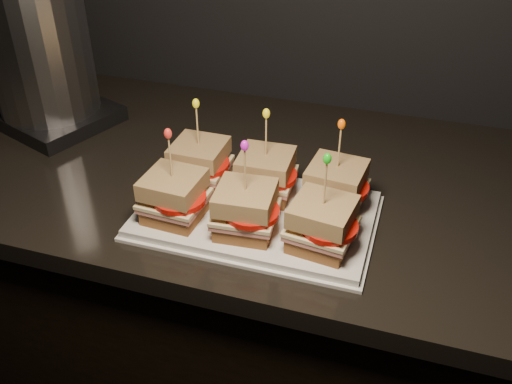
% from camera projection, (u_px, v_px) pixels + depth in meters
% --- Properties ---
extents(cabinet, '(2.15, 0.61, 0.90)m').
position_uv_depth(cabinet, '(312.00, 358.00, 1.31)').
color(cabinet, black).
rests_on(cabinet, ground).
extents(granite_slab, '(2.19, 0.65, 0.04)m').
position_uv_depth(granite_slab, '(326.00, 190.00, 1.05)').
color(granite_slab, black).
rests_on(granite_slab, cabinet).
extents(platter, '(0.38, 0.23, 0.02)m').
position_uv_depth(platter, '(256.00, 215.00, 0.94)').
color(platter, white).
rests_on(platter, granite_slab).
extents(platter_rim, '(0.39, 0.25, 0.01)m').
position_uv_depth(platter_rim, '(256.00, 218.00, 0.94)').
color(platter_rim, white).
rests_on(platter_rim, granite_slab).
extents(sandwich_0_bread_bot, '(0.09, 0.09, 0.02)m').
position_uv_depth(sandwich_0_bread_bot, '(201.00, 176.00, 1.00)').
color(sandwich_0_bread_bot, '#572E16').
rests_on(sandwich_0_bread_bot, platter).
extents(sandwich_0_ham, '(0.09, 0.09, 0.01)m').
position_uv_depth(sandwich_0_ham, '(200.00, 168.00, 0.99)').
color(sandwich_0_ham, '#C46C69').
rests_on(sandwich_0_ham, sandwich_0_bread_bot).
extents(sandwich_0_cheese, '(0.10, 0.09, 0.01)m').
position_uv_depth(sandwich_0_cheese, '(200.00, 165.00, 0.99)').
color(sandwich_0_cheese, beige).
rests_on(sandwich_0_cheese, sandwich_0_ham).
extents(sandwich_0_tomato, '(0.09, 0.09, 0.01)m').
position_uv_depth(sandwich_0_tomato, '(205.00, 164.00, 0.97)').
color(sandwich_0_tomato, red).
rests_on(sandwich_0_tomato, sandwich_0_cheese).
extents(sandwich_0_bread_top, '(0.09, 0.09, 0.03)m').
position_uv_depth(sandwich_0_bread_top, '(199.00, 152.00, 0.97)').
color(sandwich_0_bread_top, brown).
rests_on(sandwich_0_bread_top, sandwich_0_tomato).
extents(sandwich_0_pick, '(0.00, 0.00, 0.09)m').
position_uv_depth(sandwich_0_pick, '(197.00, 128.00, 0.95)').
color(sandwich_0_pick, tan).
rests_on(sandwich_0_pick, sandwich_0_bread_top).
extents(sandwich_0_frill, '(0.01, 0.01, 0.02)m').
position_uv_depth(sandwich_0_frill, '(196.00, 103.00, 0.92)').
color(sandwich_0_frill, yellow).
rests_on(sandwich_0_frill, sandwich_0_pick).
extents(sandwich_1_bread_bot, '(0.09, 0.09, 0.02)m').
position_uv_depth(sandwich_1_bread_bot, '(265.00, 187.00, 0.97)').
color(sandwich_1_bread_bot, '#572E16').
rests_on(sandwich_1_bread_bot, platter).
extents(sandwich_1_ham, '(0.10, 0.09, 0.01)m').
position_uv_depth(sandwich_1_ham, '(266.00, 180.00, 0.96)').
color(sandwich_1_ham, '#C46C69').
rests_on(sandwich_1_ham, sandwich_1_bread_bot).
extents(sandwich_1_cheese, '(0.10, 0.10, 0.01)m').
position_uv_depth(sandwich_1_cheese, '(266.00, 176.00, 0.96)').
color(sandwich_1_cheese, beige).
rests_on(sandwich_1_cheese, sandwich_1_ham).
extents(sandwich_1_tomato, '(0.09, 0.09, 0.01)m').
position_uv_depth(sandwich_1_tomato, '(272.00, 175.00, 0.94)').
color(sandwich_1_tomato, red).
rests_on(sandwich_1_tomato, sandwich_1_cheese).
extents(sandwich_1_bread_top, '(0.09, 0.09, 0.03)m').
position_uv_depth(sandwich_1_bread_top, '(266.00, 162.00, 0.94)').
color(sandwich_1_bread_top, brown).
rests_on(sandwich_1_bread_top, sandwich_1_tomato).
extents(sandwich_1_pick, '(0.00, 0.00, 0.09)m').
position_uv_depth(sandwich_1_pick, '(266.00, 139.00, 0.92)').
color(sandwich_1_pick, tan).
rests_on(sandwich_1_pick, sandwich_1_bread_top).
extents(sandwich_1_frill, '(0.01, 0.01, 0.02)m').
position_uv_depth(sandwich_1_frill, '(266.00, 113.00, 0.89)').
color(sandwich_1_frill, yellow).
rests_on(sandwich_1_frill, sandwich_1_pick).
extents(sandwich_2_bread_bot, '(0.09, 0.09, 0.02)m').
position_uv_depth(sandwich_2_bread_bot, '(334.00, 200.00, 0.94)').
color(sandwich_2_bread_bot, '#572E16').
rests_on(sandwich_2_bread_bot, platter).
extents(sandwich_2_ham, '(0.10, 0.10, 0.01)m').
position_uv_depth(sandwich_2_ham, '(335.00, 192.00, 0.93)').
color(sandwich_2_ham, '#C46C69').
rests_on(sandwich_2_ham, sandwich_2_bread_bot).
extents(sandwich_2_cheese, '(0.10, 0.10, 0.01)m').
position_uv_depth(sandwich_2_cheese, '(336.00, 188.00, 0.93)').
color(sandwich_2_cheese, beige).
rests_on(sandwich_2_cheese, sandwich_2_ham).
extents(sandwich_2_tomato, '(0.09, 0.09, 0.01)m').
position_uv_depth(sandwich_2_tomato, '(343.00, 187.00, 0.91)').
color(sandwich_2_tomato, red).
rests_on(sandwich_2_tomato, sandwich_2_cheese).
extents(sandwich_2_bread_top, '(0.09, 0.09, 0.03)m').
position_uv_depth(sandwich_2_bread_top, '(337.00, 174.00, 0.91)').
color(sandwich_2_bread_top, brown).
rests_on(sandwich_2_bread_top, sandwich_2_tomato).
extents(sandwich_2_pick, '(0.00, 0.00, 0.09)m').
position_uv_depth(sandwich_2_pick, '(339.00, 150.00, 0.89)').
color(sandwich_2_pick, tan).
rests_on(sandwich_2_pick, sandwich_2_bread_top).
extents(sandwich_2_frill, '(0.01, 0.01, 0.02)m').
position_uv_depth(sandwich_2_frill, '(342.00, 124.00, 0.86)').
color(sandwich_2_frill, '#FE5D05').
rests_on(sandwich_2_frill, sandwich_2_pick).
extents(sandwich_3_bread_bot, '(0.09, 0.09, 0.02)m').
position_uv_depth(sandwich_3_bread_bot, '(175.00, 210.00, 0.91)').
color(sandwich_3_bread_bot, '#572E16').
rests_on(sandwich_3_bread_bot, platter).
extents(sandwich_3_ham, '(0.10, 0.10, 0.01)m').
position_uv_depth(sandwich_3_ham, '(175.00, 202.00, 0.91)').
color(sandwich_3_ham, '#C46C69').
rests_on(sandwich_3_ham, sandwich_3_bread_bot).
extents(sandwich_3_cheese, '(0.10, 0.10, 0.01)m').
position_uv_depth(sandwich_3_cheese, '(174.00, 199.00, 0.90)').
color(sandwich_3_cheese, beige).
rests_on(sandwich_3_cheese, sandwich_3_ham).
extents(sandwich_3_tomato, '(0.09, 0.09, 0.01)m').
position_uv_depth(sandwich_3_tomato, '(179.00, 198.00, 0.89)').
color(sandwich_3_tomato, red).
rests_on(sandwich_3_tomato, sandwich_3_cheese).
extents(sandwich_3_bread_top, '(0.09, 0.09, 0.03)m').
position_uv_depth(sandwich_3_bread_top, '(173.00, 184.00, 0.89)').
color(sandwich_3_bread_top, brown).
rests_on(sandwich_3_bread_top, sandwich_3_tomato).
extents(sandwich_3_pick, '(0.00, 0.00, 0.09)m').
position_uv_depth(sandwich_3_pick, '(171.00, 160.00, 0.86)').
color(sandwich_3_pick, tan).
rests_on(sandwich_3_pick, sandwich_3_bread_top).
extents(sandwich_3_frill, '(0.01, 0.01, 0.02)m').
position_uv_depth(sandwich_3_frill, '(168.00, 134.00, 0.84)').
color(sandwich_3_frill, red).
rests_on(sandwich_3_frill, sandwich_3_pick).
extents(sandwich_4_bread_bot, '(0.09, 0.09, 0.02)m').
position_uv_depth(sandwich_4_bread_bot, '(246.00, 224.00, 0.89)').
color(sandwich_4_bread_bot, '#572E16').
rests_on(sandwich_4_bread_bot, platter).
extents(sandwich_4_ham, '(0.10, 0.10, 0.01)m').
position_uv_depth(sandwich_4_ham, '(246.00, 216.00, 0.88)').
color(sandwich_4_ham, '#C46C69').
rests_on(sandwich_4_ham, sandwich_4_bread_bot).
extents(sandwich_4_cheese, '(0.10, 0.10, 0.01)m').
position_uv_depth(sandwich_4_cheese, '(245.00, 212.00, 0.87)').
color(sandwich_4_cheese, beige).
rests_on(sandwich_4_cheese, sandwich_4_ham).
extents(sandwich_4_tomato, '(0.09, 0.09, 0.01)m').
position_uv_depth(sandwich_4_tomato, '(252.00, 212.00, 0.86)').
color(sandwich_4_tomato, red).
rests_on(sandwich_4_tomato, sandwich_4_cheese).
extents(sandwich_4_bread_top, '(0.09, 0.09, 0.03)m').
position_uv_depth(sandwich_4_bread_top, '(245.00, 198.00, 0.86)').
color(sandwich_4_bread_top, brown).
rests_on(sandwich_4_bread_top, sandwich_4_tomato).
extents(sandwich_4_pick, '(0.00, 0.00, 0.09)m').
position_uv_depth(sandwich_4_pick, '(245.00, 172.00, 0.83)').
color(sandwich_4_pick, tan).
rests_on(sandwich_4_pick, sandwich_4_bread_top).
extents(sandwich_4_frill, '(0.01, 0.01, 0.02)m').
position_uv_depth(sandwich_4_frill, '(245.00, 146.00, 0.81)').
color(sandwich_4_frill, '#CB19C8').
rests_on(sandwich_4_frill, sandwich_4_pick).
extents(sandwich_5_bread_bot, '(0.10, 0.10, 0.02)m').
position_uv_depth(sandwich_5_bread_bot, '(321.00, 238.00, 0.86)').
color(sandwich_5_bread_bot, '#572E16').
rests_on(sandwich_5_bread_bot, platter).
extents(sandwich_5_ham, '(0.10, 0.10, 0.01)m').
position_uv_depth(sandwich_5_ham, '(321.00, 230.00, 0.85)').
color(sandwich_5_ham, '#C46C69').
rests_on(sandwich_5_ham, sandwich_5_bread_bot).
extents(sandwich_5_cheese, '(0.11, 0.10, 0.01)m').
position_uv_depth(sandwich_5_cheese, '(322.00, 226.00, 0.84)').
color(sandwich_5_cheese, beige).
rests_on(sandwich_5_cheese, sandwich_5_ham).
extents(sandwich_5_tomato, '(0.09, 0.09, 0.01)m').
position_uv_depth(sandwich_5_tomato, '(329.00, 226.00, 0.83)').
color(sandwich_5_tomato, red).
rests_on(sandwich_5_tomato, sandwich_5_cheese).
extents(sandwich_5_bread_top, '(0.10, 0.10, 0.03)m').
position_uv_depth(sandwich_5_bread_top, '(323.00, 212.00, 0.83)').
color(sandwich_5_bread_top, brown).
rests_on(sandwich_5_bread_top, sandwich_5_tomato).
extents(sandwich_5_pick, '(0.00, 0.00, 0.09)m').
position_uv_depth(sandwich_5_pick, '(325.00, 186.00, 0.80)').
color(sandwich_5_pick, tan).
rests_on(sandwich_5_pick, sandwich_5_bread_top).
extents(sandwich_5_frill, '(0.01, 0.01, 0.02)m').
position_uv_depth(sandwich_5_frill, '(327.00, 159.00, 0.78)').
color(sandwich_5_frill, '#18B716').
rests_on(sandwich_5_frill, sandwich_5_pick).
extents(appliance_base, '(0.30, 0.28, 0.03)m').
position_uv_depth(appliance_base, '(54.00, 114.00, 1.23)').
color(appliance_base, '#262628').
rests_on(appliance_base, granite_slab).
extents(appliance_body, '(0.20, 0.20, 0.27)m').
position_uv_depth(appliance_body, '(39.00, 48.00, 1.15)').
color(appliance_body, silver).
rests_on(appliance_body, appliance_base).
extents(appliance, '(0.25, 0.20, 0.32)m').
position_uv_depth(appliance, '(39.00, 50.00, 1.15)').
color(appliance, silver).
rests_on(appliance, granite_slab).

